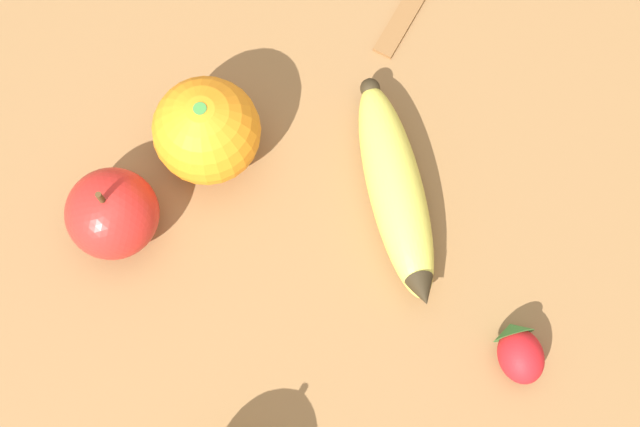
% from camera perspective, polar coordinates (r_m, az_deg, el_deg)
% --- Properties ---
extents(ground_plane, '(3.00, 3.00, 0.00)m').
position_cam_1_polar(ground_plane, '(0.70, 4.08, 2.86)').
color(ground_plane, olive).
extents(banana, '(0.07, 0.19, 0.04)m').
position_cam_1_polar(banana, '(0.68, 4.88, 1.49)').
color(banana, '#DBCC4C').
rests_on(banana, ground_plane).
extents(orange, '(0.08, 0.08, 0.08)m').
position_cam_1_polar(orange, '(0.67, -7.26, 5.28)').
color(orange, orange).
rests_on(orange, ground_plane).
extents(strawberry, '(0.04, 0.05, 0.03)m').
position_cam_1_polar(strawberry, '(0.66, 12.64, -8.62)').
color(strawberry, red).
rests_on(strawberry, ground_plane).
extents(apple, '(0.07, 0.07, 0.08)m').
position_cam_1_polar(apple, '(0.67, -13.15, -0.00)').
color(apple, red).
rests_on(apple, ground_plane).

